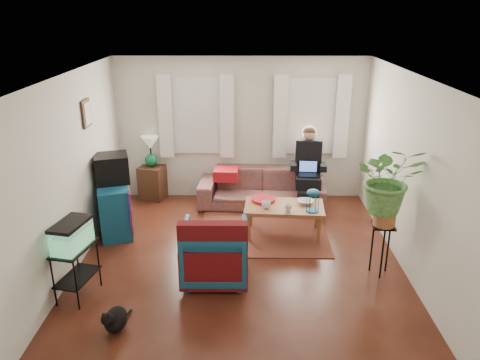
{
  "coord_description": "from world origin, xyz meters",
  "views": [
    {
      "loc": [
        0.06,
        -5.78,
        3.41
      ],
      "look_at": [
        0.0,
        0.4,
        1.1
      ],
      "focal_mm": 35.0,
      "sensor_mm": 36.0,
      "label": 1
    }
  ],
  "objects_px": {
    "plant_stand": "(381,249)",
    "armchair": "(215,249)",
    "sofa": "(262,182)",
    "side_table": "(153,182)",
    "coffee_table": "(284,220)",
    "dresser": "(115,208)",
    "aquarium_stand": "(77,272)"
  },
  "relations": [
    {
      "from": "plant_stand",
      "to": "armchair",
      "type": "bearing_deg",
      "value": -176.54
    },
    {
      "from": "sofa",
      "to": "side_table",
      "type": "relative_size",
      "value": 3.54
    },
    {
      "from": "side_table",
      "to": "coffee_table",
      "type": "height_order",
      "value": "side_table"
    },
    {
      "from": "side_table",
      "to": "armchair",
      "type": "distance_m",
      "value": 3.07
    },
    {
      "from": "dresser",
      "to": "aquarium_stand",
      "type": "xyz_separation_m",
      "value": [
        -0.01,
        -1.77,
        -0.08
      ]
    },
    {
      "from": "armchair",
      "to": "plant_stand",
      "type": "xyz_separation_m",
      "value": [
        2.21,
        0.13,
        -0.06
      ]
    },
    {
      "from": "armchair",
      "to": "plant_stand",
      "type": "bearing_deg",
      "value": -176.76
    },
    {
      "from": "dresser",
      "to": "armchair",
      "type": "height_order",
      "value": "armchair"
    },
    {
      "from": "dresser",
      "to": "armchair",
      "type": "distance_m",
      "value": 2.14
    },
    {
      "from": "side_table",
      "to": "plant_stand",
      "type": "relative_size",
      "value": 0.87
    },
    {
      "from": "armchair",
      "to": "side_table",
      "type": "bearing_deg",
      "value": -64.54
    },
    {
      "from": "aquarium_stand",
      "to": "armchair",
      "type": "distance_m",
      "value": 1.73
    },
    {
      "from": "sofa",
      "to": "plant_stand",
      "type": "height_order",
      "value": "sofa"
    },
    {
      "from": "sofa",
      "to": "armchair",
      "type": "relative_size",
      "value": 2.62
    },
    {
      "from": "coffee_table",
      "to": "sofa",
      "type": "bearing_deg",
      "value": 108.53
    },
    {
      "from": "aquarium_stand",
      "to": "coffee_table",
      "type": "distance_m",
      "value": 3.16
    },
    {
      "from": "sofa",
      "to": "side_table",
      "type": "height_order",
      "value": "sofa"
    },
    {
      "from": "coffee_table",
      "to": "plant_stand",
      "type": "xyz_separation_m",
      "value": [
        1.2,
        -1.12,
        0.11
      ]
    },
    {
      "from": "coffee_table",
      "to": "armchair",
      "type": "bearing_deg",
      "value": -124.59
    },
    {
      "from": "armchair",
      "to": "aquarium_stand",
      "type": "bearing_deg",
      "value": 13.98
    },
    {
      "from": "aquarium_stand",
      "to": "armchair",
      "type": "bearing_deg",
      "value": 26.57
    },
    {
      "from": "side_table",
      "to": "aquarium_stand",
      "type": "distance_m",
      "value": 3.2
    },
    {
      "from": "aquarium_stand",
      "to": "coffee_table",
      "type": "height_order",
      "value": "aquarium_stand"
    },
    {
      "from": "sofa",
      "to": "coffee_table",
      "type": "bearing_deg",
      "value": -71.5
    },
    {
      "from": "side_table",
      "to": "aquarium_stand",
      "type": "bearing_deg",
      "value": -96.27
    },
    {
      "from": "aquarium_stand",
      "to": "armchair",
      "type": "xyz_separation_m",
      "value": [
        1.68,
        0.42,
        0.09
      ]
    },
    {
      "from": "sofa",
      "to": "plant_stand",
      "type": "xyz_separation_m",
      "value": [
        1.51,
        -2.3,
        -0.07
      ]
    },
    {
      "from": "dresser",
      "to": "aquarium_stand",
      "type": "distance_m",
      "value": 1.77
    },
    {
      "from": "sofa",
      "to": "side_table",
      "type": "xyz_separation_m",
      "value": [
        -2.03,
        0.32,
        -0.12
      ]
    },
    {
      "from": "sofa",
      "to": "aquarium_stand",
      "type": "height_order",
      "value": "sofa"
    },
    {
      "from": "side_table",
      "to": "armchair",
      "type": "bearing_deg",
      "value": -64.33
    },
    {
      "from": "sofa",
      "to": "armchair",
      "type": "distance_m",
      "value": 2.54
    }
  ]
}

